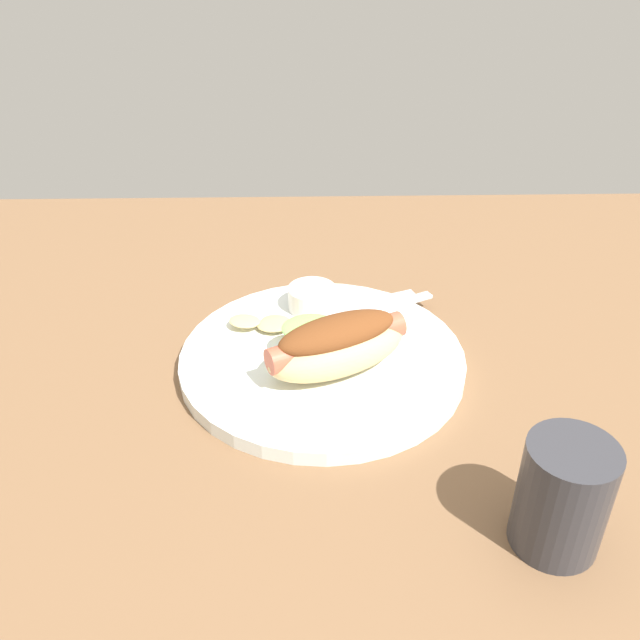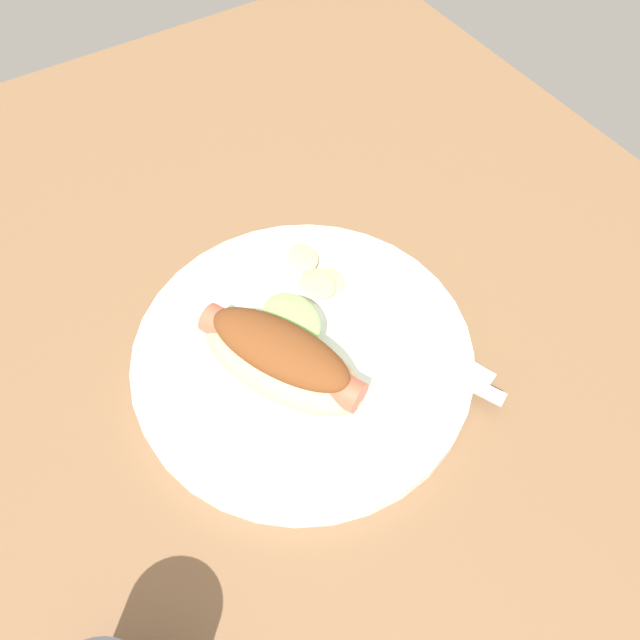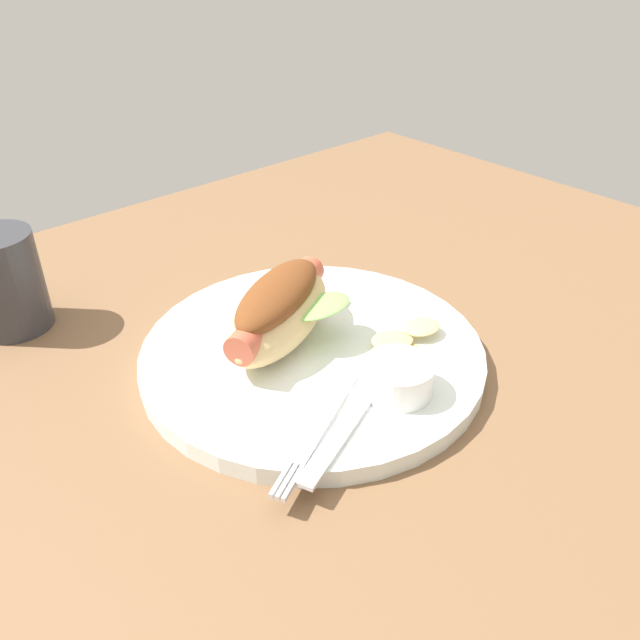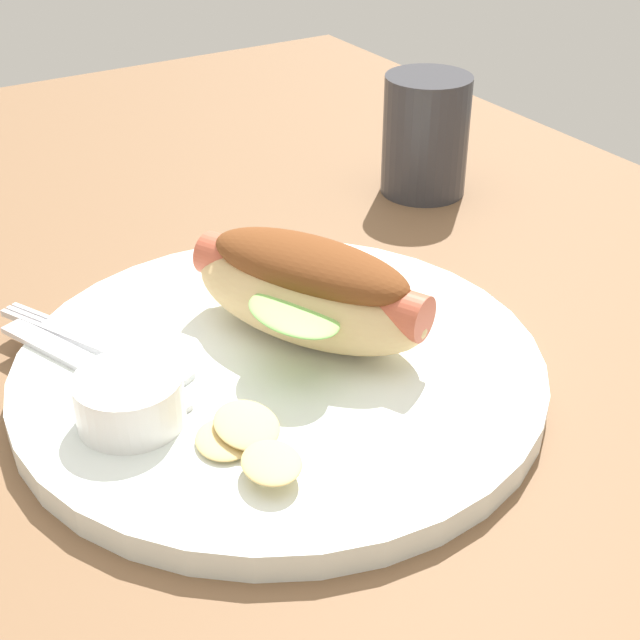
# 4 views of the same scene
# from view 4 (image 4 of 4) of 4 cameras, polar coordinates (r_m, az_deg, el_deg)

# --- Properties ---
(ground_plane) EXTENTS (1.20, 0.90, 0.02)m
(ground_plane) POSITION_cam_4_polar(r_m,az_deg,el_deg) (0.56, -5.97, -3.17)
(ground_plane) COLOR brown
(plate) EXTENTS (0.30, 0.30, 0.02)m
(plate) POSITION_cam_4_polar(r_m,az_deg,el_deg) (0.53, -2.54, -3.18)
(plate) COLOR white
(plate) RESTS_ON ground_plane
(hot_dog) EXTENTS (0.16, 0.13, 0.06)m
(hot_dog) POSITION_cam_4_polar(r_m,az_deg,el_deg) (0.53, -0.71, 1.97)
(hot_dog) COLOR #DBB77A
(hot_dog) RESTS_ON plate
(sauce_ramekin) EXTENTS (0.06, 0.06, 0.03)m
(sauce_ramekin) POSITION_cam_4_polar(r_m,az_deg,el_deg) (0.48, -11.77, -4.89)
(sauce_ramekin) COLOR white
(sauce_ramekin) RESTS_ON plate
(fork) EXTENTS (0.13, 0.07, 0.00)m
(fork) POSITION_cam_4_polar(r_m,az_deg,el_deg) (0.55, -13.70, -1.48)
(fork) COLOR silver
(fork) RESTS_ON plate
(knife) EXTENTS (0.14, 0.07, 0.00)m
(knife) POSITION_cam_4_polar(r_m,az_deg,el_deg) (0.53, -14.05, -2.80)
(knife) COLOR silver
(knife) RESTS_ON plate
(chips_pile) EXTENTS (0.08, 0.05, 0.01)m
(chips_pile) POSITION_cam_4_polar(r_m,az_deg,el_deg) (0.46, -4.57, -7.47)
(chips_pile) COLOR #DDBE73
(chips_pile) RESTS_ON plate
(drinking_cup) EXTENTS (0.07, 0.07, 0.10)m
(drinking_cup) POSITION_cam_4_polar(r_m,az_deg,el_deg) (0.76, 6.58, 11.35)
(drinking_cup) COLOR #333338
(drinking_cup) RESTS_ON ground_plane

